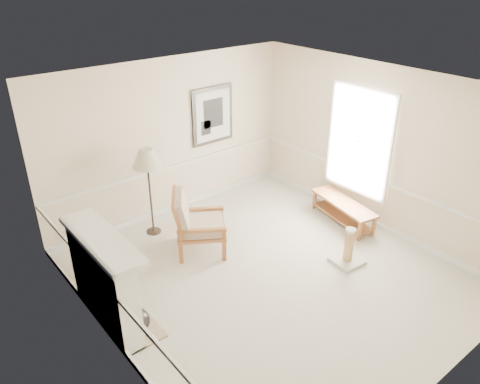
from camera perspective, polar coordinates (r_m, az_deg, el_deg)
name	(u,v)px	position (r m, az deg, el deg)	size (l,w,h in m)	color
ground	(269,275)	(7.37, 3.56, -10.02)	(5.50, 5.50, 0.00)	silver
room	(276,160)	(6.56, 4.46, 3.92)	(5.04, 5.54, 2.92)	beige
fireplace	(105,282)	(6.40, -16.10, -10.50)	(0.64, 1.64, 1.31)	white
floor_vase	(138,322)	(6.44, -12.31, -15.17)	(0.31, 0.31, 0.91)	black
armchair	(194,221)	(7.65, -5.64, -3.53)	(1.13, 1.11, 1.04)	brown
floor_lamp	(147,160)	(7.90, -11.28, 3.81)	(0.61, 0.61, 1.59)	black
bench	(343,208)	(8.79, 12.46, -1.96)	(0.70, 1.48, 0.41)	brown
scratching_post	(348,252)	(7.69, 13.03, -7.17)	(0.48, 0.48, 0.63)	silver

